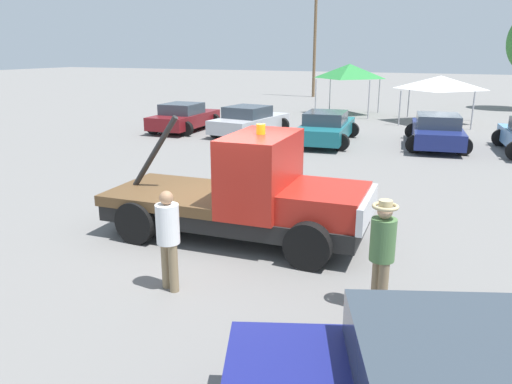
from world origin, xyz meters
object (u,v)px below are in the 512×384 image
utility_pole (315,30)px  parked_car_teal (326,128)px  tow_truck (249,196)px  parked_car_silver (249,121)px  person_near_truck (382,247)px  canopy_tent_white (440,83)px  canopy_tent_green (349,71)px  person_at_hood (168,234)px  parked_car_navy (437,131)px  parked_car_maroon (184,117)px

utility_pole → parked_car_teal: bearing=-71.2°
tow_truck → parked_car_silver: tow_truck is taller
person_near_truck → canopy_tent_white: size_ratio=0.49×
person_near_truck → canopy_tent_green: size_ratio=0.55×
canopy_tent_green → person_near_truck: bearing=-75.2°
person_at_hood → parked_car_silver: person_at_hood is taller
person_near_truck → parked_car_navy: person_near_truck is taller
parked_car_teal → canopy_tent_white: canopy_tent_white is taller
parked_car_teal → canopy_tent_white: size_ratio=1.39×
parked_car_maroon → canopy_tent_green: 11.22m
canopy_tent_white → utility_pole: 16.52m
parked_car_teal → parked_car_navy: bearing=-83.1°
parked_car_silver → parked_car_maroon: bearing=99.2°
parked_car_silver → parked_car_navy: (8.14, 0.42, 0.00)m
utility_pole → person_at_hood: bearing=-76.4°
parked_car_maroon → utility_pole: utility_pole is taller
tow_truck → person_near_truck: bearing=-34.9°
person_near_truck → canopy_tent_green: bearing=-112.3°
tow_truck → parked_car_navy: tow_truck is taller
canopy_tent_white → parked_car_navy: bearing=-85.9°
tow_truck → canopy_tent_green: size_ratio=1.74×
tow_truck → canopy_tent_green: (-3.10, 21.32, 1.63)m
parked_car_silver → parked_car_navy: same height
parked_car_maroon → person_at_hood: bearing=-152.0°
parked_car_maroon → utility_pole: bearing=-3.7°
parked_car_maroon → parked_car_navy: 11.58m
person_near_truck → canopy_tent_white: (-0.83, 21.49, 1.11)m
parked_car_silver → person_at_hood: bearing=-153.3°
parked_car_silver → parked_car_teal: 3.85m
tow_truck → person_at_hood: tow_truck is taller
parked_car_maroon → canopy_tent_white: size_ratio=1.23×
person_near_truck → parked_car_silver: bearing=-95.8°
person_near_truck → parked_car_teal: bearing=-107.9°
person_at_hood → parked_car_silver: bearing=-138.6°
canopy_tent_white → utility_pole: (-10.72, 12.16, 3.18)m
person_at_hood → tow_truck: bearing=-163.9°
person_near_truck → utility_pole: size_ratio=0.17×
tow_truck → parked_car_teal: bearing=95.1°
parked_car_navy → parked_car_maroon: bearing=84.8°
parked_car_navy → canopy_tent_white: bearing=-3.8°
parked_car_navy → canopy_tent_white: 7.35m
person_near_truck → person_at_hood: size_ratio=1.03×
parked_car_silver → canopy_tent_green: canopy_tent_green is taller
person_at_hood → canopy_tent_white: (2.44, 22.19, 1.16)m
parked_car_maroon → parked_car_teal: same height
person_at_hood → parked_car_teal: (-1.38, 14.02, -0.33)m
person_at_hood → parked_car_maroon: size_ratio=0.39×
parked_car_teal → parked_car_navy: (4.33, 0.99, 0.00)m
tow_truck → utility_pole: size_ratio=0.55×
person_at_hood → parked_car_silver: 15.49m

